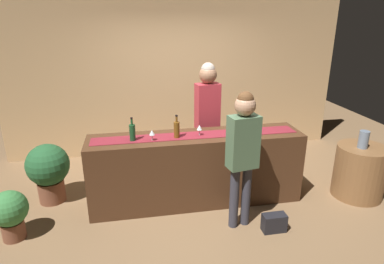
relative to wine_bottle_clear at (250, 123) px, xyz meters
The scene contains 17 objects.
ground_plane 1.30m from the wine_bottle_clear, behind, with size 10.00×10.00×0.00m, color brown.
back_wall 2.05m from the wine_bottle_clear, 111.13° to the left, with size 6.00×0.12×2.90m, color tan.
bar_counter 0.94m from the wine_bottle_clear, behind, with size 2.81×0.60×0.96m, color #472B19.
counter_runner_cloth 0.73m from the wine_bottle_clear, behind, with size 2.67×0.28×0.01m, color maroon.
wine_bottle_clear is the anchor object (origin of this frame).
wine_bottle_amber 0.99m from the wine_bottle_clear, behind, with size 0.07×0.07×0.30m.
wine_bottle_green 1.54m from the wine_bottle_clear, behind, with size 0.07×0.07×0.30m.
wine_glass_near_customer 0.23m from the wine_bottle_clear, 149.95° to the right, with size 0.07×0.07×0.14m.
wine_glass_mid_counter 0.69m from the wine_bottle_clear, behind, with size 0.07×0.07×0.14m.
wine_glass_far_end 1.31m from the wine_bottle_clear, behind, with size 0.07×0.07×0.14m.
bartender 0.72m from the wine_bottle_clear, 128.64° to the left, with size 0.37×0.25×1.81m.
customer_sipping 0.75m from the wine_bottle_clear, 115.56° to the right, with size 0.37×0.25×1.67m.
round_side_table 1.73m from the wine_bottle_clear, 11.21° to the right, with size 0.68×0.68×0.74m, color brown.
vase_on_side_table 1.55m from the wine_bottle_clear, 12.31° to the right, with size 0.13×0.13×0.24m, color slate.
potted_plant_tall 2.77m from the wine_bottle_clear, behind, with size 0.56×0.56×0.83m.
potted_plant_small 3.07m from the wine_bottle_clear, behind, with size 0.41×0.41×0.60m.
handbag 1.30m from the wine_bottle_clear, 86.92° to the right, with size 0.28×0.14×0.22m, color black.
Camera 1 is at (-0.80, -3.93, 2.43)m, focal length 30.84 mm.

